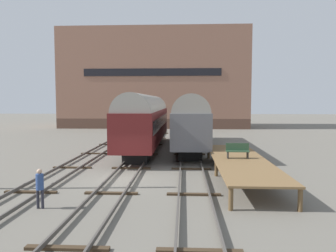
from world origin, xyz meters
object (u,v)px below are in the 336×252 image
Objects in this scene: train_car_maroon at (146,119)px; person_worker at (40,185)px; bench at (238,150)px; train_car_grey at (189,118)px.

person_worker is at bearing -98.59° from train_car_maroon.
bench is at bearing -55.64° from train_car_maroon.
train_car_grey is at bearing 103.56° from bench.
bench is 11.48m from person_worker.
train_car_maroon is at bearing 124.36° from bench.
train_car_grey reaches higher than bench.
train_car_grey is 19.45m from person_worker.
train_car_maroon is (-4.01, -1.59, 0.04)m from train_car_grey.
train_car_maroon is 10.66× the size of person_worker.
train_car_grey is 11.92m from bench.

